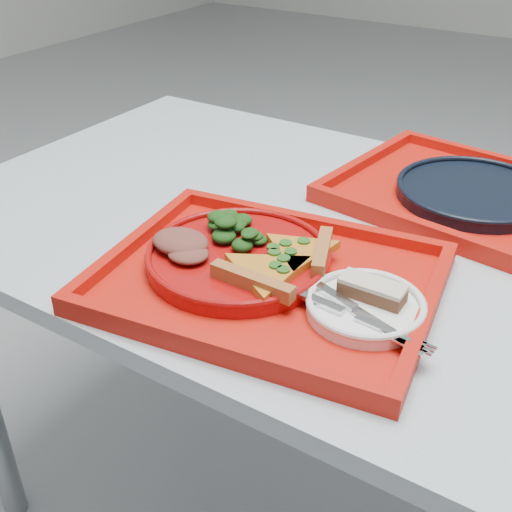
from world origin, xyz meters
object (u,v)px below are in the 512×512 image
at_px(tray_far, 472,201).
at_px(dessert_bar, 372,290).
at_px(tray_main, 267,283).
at_px(dinner_plate, 238,259).
at_px(navy_plate, 474,193).

xyz_separation_m(tray_far, dessert_bar, (-0.02, -0.39, 0.03)).
height_order(tray_main, dessert_bar, dessert_bar).
bearing_deg(tray_far, dinner_plate, -111.53).
xyz_separation_m(dinner_plate, dessert_bar, (0.20, 0.01, 0.02)).
distance_m(tray_main, navy_plate, 0.44).
relative_size(dinner_plate, dessert_bar, 3.08).
xyz_separation_m(tray_far, dinner_plate, (-0.22, -0.39, 0.02)).
bearing_deg(tray_main, dinner_plate, 161.51).
bearing_deg(navy_plate, dinner_plate, -119.08).
bearing_deg(tray_main, navy_plate, 59.71).
xyz_separation_m(tray_main, navy_plate, (0.16, 0.40, 0.01)).
bearing_deg(dessert_bar, navy_plate, 86.87).
bearing_deg(dinner_plate, navy_plate, 60.92).
height_order(dinner_plate, dessert_bar, dessert_bar).
xyz_separation_m(tray_far, navy_plate, (0.00, 0.00, 0.01)).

